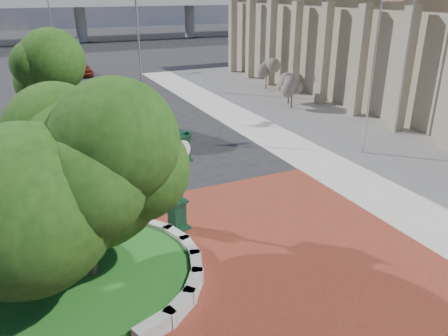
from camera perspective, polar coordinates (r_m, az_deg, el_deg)
ground at (r=15.81m, az=1.73°, el=-10.09°), size 200.00×200.00×0.00m
plaza at (r=15.06m, az=3.48°, el=-11.86°), size 12.00×12.00×0.04m
sidewalk at (r=32.21m, az=19.55°, el=5.80°), size 20.00×50.00×0.04m
planter_wall at (r=14.82m, az=-7.85°, el=-11.50°), size 2.96×6.77×0.54m
grass_bed at (r=14.51m, az=-16.71°, el=-13.50°), size 6.10×6.10×0.40m
civic_building at (r=38.32m, az=26.77°, el=13.81°), size 17.35×44.00×8.60m
overpass at (r=82.12m, az=-22.30°, el=19.41°), size 90.00×12.00×7.50m
tree_planter at (r=12.84m, az=-18.43°, el=-0.56°), size 5.20×5.20×6.33m
tree_street at (r=30.41m, az=-21.17°, el=10.93°), size 4.40×4.40×5.45m
post_clock at (r=15.79m, az=-6.43°, el=-0.31°), size 1.11×1.11×4.42m
parked_car at (r=49.68m, az=-18.27°, el=12.27°), size 2.27×4.61×1.51m
flagpole_a at (r=24.43m, az=18.90°, el=12.21°), size 1.42×0.18×9.13m
flagpole_b at (r=28.81m, az=22.95°, el=14.78°), size 1.58×0.82×10.80m
street_lamp_near at (r=41.28m, az=-10.93°, el=18.08°), size 2.19×0.33×9.74m
street_lamp_far at (r=55.78m, az=-21.50°, el=17.73°), size 2.06×0.59×9.26m
shrub_near at (r=33.82m, az=8.90°, el=10.30°), size 1.20×1.20×2.20m
shrub_mid at (r=35.15m, az=8.50°, el=10.78°), size 1.20×1.20×2.20m
shrub_far at (r=40.42m, az=5.56°, el=12.40°), size 1.20×1.20×2.20m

